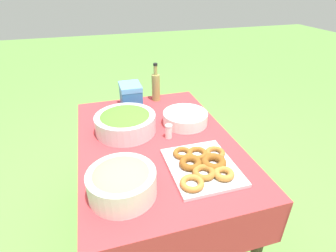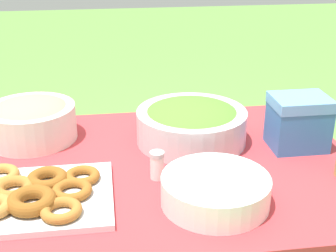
# 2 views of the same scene
# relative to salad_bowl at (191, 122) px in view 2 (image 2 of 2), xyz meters

# --- Properties ---
(picnic_table) EXTENTS (1.19, 0.83, 0.73)m
(picnic_table) POSITION_rel_salad_bowl_xyz_m (-0.14, -0.14, -0.17)
(picnic_table) COLOR #B73338
(picnic_table) RESTS_ON ground_plane
(salad_bowl) EXTENTS (0.34, 0.34, 0.12)m
(salad_bowl) POSITION_rel_salad_bowl_xyz_m (0.00, 0.00, 0.00)
(salad_bowl) COLOR silver
(salad_bowl) RESTS_ON picnic_table
(pasta_bowl) EXTENTS (0.28, 0.28, 0.13)m
(pasta_bowl) POSITION_rel_salad_bowl_xyz_m (-0.50, 0.09, 0.00)
(pasta_bowl) COLOR silver
(pasta_bowl) RESTS_ON picnic_table
(donut_platter) EXTENTS (0.37, 0.32, 0.05)m
(donut_platter) POSITION_rel_salad_bowl_xyz_m (-0.44, -0.29, -0.04)
(donut_platter) COLOR silver
(donut_platter) RESTS_ON picnic_table
(plate_stack) EXTENTS (0.27, 0.27, 0.07)m
(plate_stack) POSITION_rel_salad_bowl_xyz_m (-0.01, -0.36, -0.03)
(plate_stack) COLOR white
(plate_stack) RESTS_ON picnic_table
(cooler_box) EXTENTS (0.17, 0.14, 0.16)m
(cooler_box) POSITION_rel_salad_bowl_xyz_m (0.31, -0.08, 0.02)
(cooler_box) COLOR #3372B7
(cooler_box) RESTS_ON picnic_table
(salt_shaker) EXTENTS (0.04, 0.04, 0.08)m
(salt_shaker) POSITION_rel_salad_bowl_xyz_m (-0.13, -0.22, -0.02)
(salt_shaker) COLOR white
(salt_shaker) RESTS_ON picnic_table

